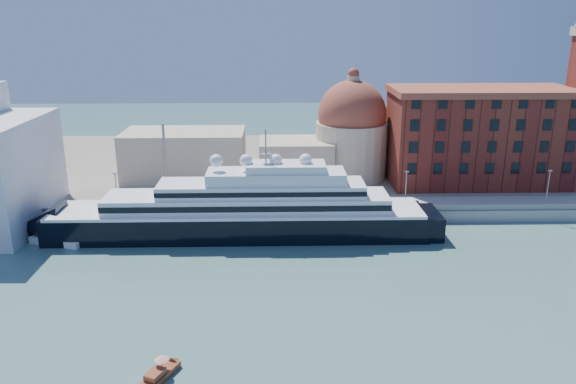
{
  "coord_description": "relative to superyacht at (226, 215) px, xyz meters",
  "views": [
    {
      "loc": [
        2.64,
        -80.18,
        41.32
      ],
      "look_at": [
        5.07,
        18.0,
        10.48
      ],
      "focal_mm": 35.0,
      "sensor_mm": 36.0,
      "label": 1
    }
  ],
  "objects": [
    {
      "name": "superyacht",
      "position": [
        0.0,
        0.0,
        0.0
      ],
      "size": [
        82.75,
        11.47,
        24.73
      ],
      "color": "black",
      "rests_on": "ground"
    },
    {
      "name": "ground",
      "position": [
        6.89,
        -23.0,
        -4.27
      ],
      "size": [
        400.0,
        400.0,
        0.0
      ],
      "primitive_type": "plane",
      "color": "#365E5D",
      "rests_on": "ground"
    },
    {
      "name": "warehouse",
      "position": [
        58.89,
        29.0,
        9.52
      ],
      "size": [
        43.0,
        19.0,
        23.25
      ],
      "color": "maroon",
      "rests_on": "land"
    },
    {
      "name": "quay_fence",
      "position": [
        6.89,
        6.5,
        -1.17
      ],
      "size": [
        180.0,
        0.1,
        1.2
      ],
      "primitive_type": "cube",
      "color": "slate",
      "rests_on": "quay"
    },
    {
      "name": "service_barge",
      "position": [
        -31.5,
        -3.25,
        -3.58
      ],
      "size": [
        11.18,
        6.64,
        2.39
      ],
      "rotation": [
        0.0,
        0.0,
        -0.31
      ],
      "color": "white",
      "rests_on": "ground"
    },
    {
      "name": "water_taxi",
      "position": [
        -4.34,
        -45.74,
        -3.6
      ],
      "size": [
        4.21,
        6.18,
        2.8
      ],
      "rotation": [
        0.0,
        0.0,
        -0.42
      ],
      "color": "maroon",
      "rests_on": "ground"
    },
    {
      "name": "quay",
      "position": [
        6.89,
        11.0,
        -3.02
      ],
      "size": [
        180.0,
        10.0,
        2.5
      ],
      "primitive_type": "cube",
      "color": "gray",
      "rests_on": "ground"
    },
    {
      "name": "church",
      "position": [
        13.28,
        34.72,
        6.64
      ],
      "size": [
        66.0,
        18.0,
        25.5
      ],
      "color": "beige",
      "rests_on": "land"
    },
    {
      "name": "lamp_posts",
      "position": [
        -5.78,
        9.27,
        5.57
      ],
      "size": [
        120.8,
        2.4,
        18.0
      ],
      "color": "slate",
      "rests_on": "quay"
    },
    {
      "name": "land",
      "position": [
        6.89,
        52.0,
        -3.27
      ],
      "size": [
        260.0,
        72.0,
        2.0
      ],
      "primitive_type": "cube",
      "color": "slate",
      "rests_on": "ground"
    }
  ]
}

